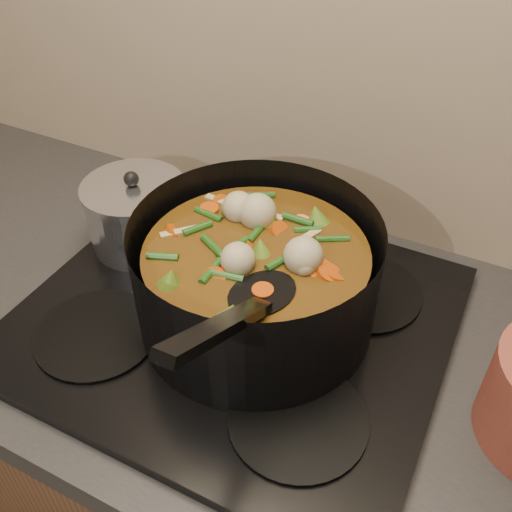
% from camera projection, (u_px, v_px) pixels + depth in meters
% --- Properties ---
extents(counter, '(2.64, 0.64, 0.91)m').
position_uv_depth(counter, '(241.00, 473.00, 1.17)').
color(counter, brown).
rests_on(counter, ground).
extents(stovetop, '(0.62, 0.54, 0.03)m').
position_uv_depth(stovetop, '(236.00, 317.00, 0.87)').
color(stovetop, black).
rests_on(stovetop, counter).
extents(stockpot, '(0.40, 0.49, 0.25)m').
position_uv_depth(stockpot, '(256.00, 279.00, 0.81)').
color(stockpot, black).
rests_on(stockpot, stovetop).
extents(saucepan, '(0.17, 0.17, 0.14)m').
position_uv_depth(saucepan, '(137.00, 214.00, 0.96)').
color(saucepan, silver).
rests_on(saucepan, stovetop).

